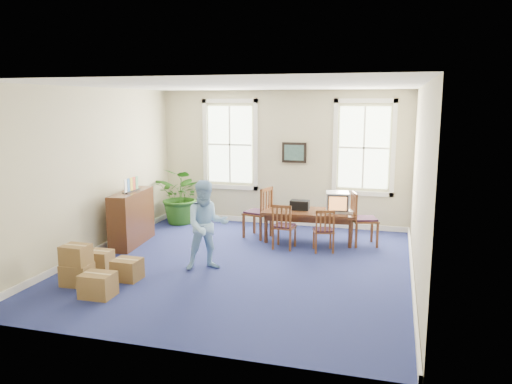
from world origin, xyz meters
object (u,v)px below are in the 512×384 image
(chair_near_left, at_px, (284,226))
(cardboard_boxes, at_px, (89,263))
(crt_tv, at_px, (337,202))
(potted_plant, at_px, (182,196))
(man, at_px, (207,225))
(conference_table, at_px, (309,226))
(credenza, at_px, (132,218))

(chair_near_left, relative_size, cardboard_boxes, 0.76)
(crt_tv, bearing_deg, potted_plant, 161.52)
(crt_tv, bearing_deg, man, -139.43)
(chair_near_left, bearing_deg, crt_tv, -139.54)
(conference_table, relative_size, credenza, 1.35)
(crt_tv, relative_size, potted_plant, 0.37)
(conference_table, xyz_separation_m, credenza, (-3.51, -1.23, 0.23))
(chair_near_left, relative_size, potted_plant, 0.67)
(chair_near_left, distance_m, potted_plant, 3.16)
(crt_tv, height_order, potted_plant, potted_plant)
(conference_table, bearing_deg, potted_plant, 164.67)
(conference_table, bearing_deg, cardboard_boxes, -133.65)
(conference_table, distance_m, potted_plant, 3.33)
(conference_table, distance_m, crt_tv, 0.79)
(chair_near_left, distance_m, man, 1.95)
(chair_near_left, height_order, potted_plant, potted_plant)
(crt_tv, relative_size, man, 0.32)
(man, bearing_deg, conference_table, 28.18)
(conference_table, relative_size, man, 1.22)
(man, xyz_separation_m, potted_plant, (-1.81, 2.98, -0.11))
(conference_table, height_order, potted_plant, potted_plant)
(crt_tv, distance_m, man, 3.07)
(chair_near_left, distance_m, cardboard_boxes, 3.86)
(crt_tv, xyz_separation_m, credenza, (-4.08, -1.27, -0.31))
(potted_plant, bearing_deg, credenza, -98.05)
(credenza, distance_m, cardboard_boxes, 2.35)
(chair_near_left, bearing_deg, credenza, 14.76)
(conference_table, height_order, crt_tv, crt_tv)
(crt_tv, bearing_deg, cardboard_boxes, -143.87)
(man, bearing_deg, chair_near_left, 27.75)
(crt_tv, distance_m, credenza, 4.29)
(credenza, bearing_deg, crt_tv, 11.65)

